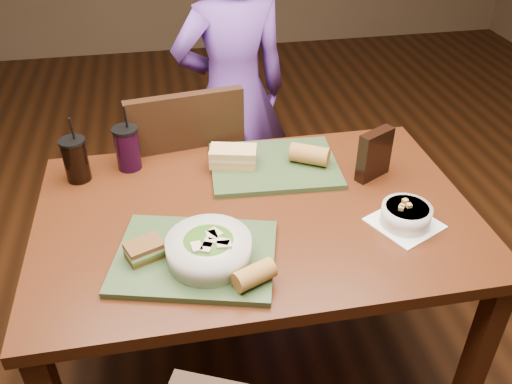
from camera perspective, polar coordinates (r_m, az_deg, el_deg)
ground at (r=2.16m, az=0.00°, el=-18.18°), size 6.00×6.00×0.00m
dining_table at (r=1.68m, az=0.00°, el=-4.50°), size 1.30×0.85×0.75m
chair_far at (r=2.16m, az=-6.97°, el=0.98°), size 0.47×0.47×0.95m
diner at (r=2.42m, az=-2.45°, el=10.08°), size 0.57×0.42×1.42m
tray_near at (r=1.46m, az=-6.41°, el=-6.82°), size 0.49×0.42×0.02m
tray_far at (r=1.82m, az=1.91°, el=2.81°), size 0.44×0.35×0.02m
salad_bowl at (r=1.41m, az=-4.98°, el=-5.89°), size 0.22×0.22×0.07m
soup_bowl at (r=1.61m, az=15.51°, el=-2.32°), size 0.23×0.23×0.07m
sandwich_near at (r=1.45m, az=-11.63°, el=-6.00°), size 0.11×0.10×0.05m
sandwich_far at (r=1.80m, az=-2.41°, el=3.76°), size 0.17×0.12×0.06m
baguette_near at (r=1.35m, az=-0.19°, el=-8.73°), size 0.12×0.09×0.05m
baguette_far at (r=1.81m, az=5.66°, el=3.95°), size 0.14×0.12×0.06m
cup_cola at (r=1.82m, az=-18.45°, el=3.26°), size 0.08×0.08×0.22m
cup_berry at (r=1.84m, az=-13.37°, el=4.53°), size 0.08×0.08×0.23m
chip_bag at (r=1.78m, az=12.36°, el=3.89°), size 0.13×0.09×0.17m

